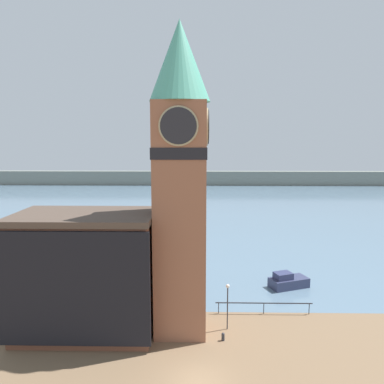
# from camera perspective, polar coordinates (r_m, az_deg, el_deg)

# --- Properties ---
(ground_plane) EXTENTS (160.00, 160.00, 0.00)m
(ground_plane) POSITION_cam_1_polar(r_m,az_deg,el_deg) (28.38, 0.84, -26.89)
(ground_plane) COLOR brown
(water) EXTENTS (160.00, 120.00, 0.00)m
(water) POSITION_cam_1_polar(r_m,az_deg,el_deg) (94.98, 1.05, -1.84)
(water) COLOR slate
(water) RESTS_ON ground_plane
(far_shoreline) EXTENTS (180.00, 3.00, 5.00)m
(far_shoreline) POSITION_cam_1_polar(r_m,az_deg,el_deg) (134.29, 1.08, 2.13)
(far_shoreline) COLOR gray
(far_shoreline) RESTS_ON water
(pier_railing) EXTENTS (9.08, 0.08, 1.09)m
(pier_railing) POSITION_cam_1_polar(r_m,az_deg,el_deg) (37.18, 10.89, -16.44)
(pier_railing) COLOR #232328
(pier_railing) RESTS_ON ground_plane
(clock_tower) EXTENTS (4.84, 4.84, 25.47)m
(clock_tower) POSITION_cam_1_polar(r_m,az_deg,el_deg) (30.41, -1.81, 2.89)
(clock_tower) COLOR #935B42
(clock_tower) RESTS_ON ground_plane
(pier_building) EXTENTS (11.63, 7.02, 10.23)m
(pier_building) POSITION_cam_1_polar(r_m,az_deg,el_deg) (33.26, -15.83, -11.81)
(pier_building) COLOR brown
(pier_building) RESTS_ON ground_plane
(boat_near) EXTENTS (4.64, 3.36, 1.77)m
(boat_near) POSITION_cam_1_polar(r_m,az_deg,el_deg) (43.80, 14.39, -13.06)
(boat_near) COLOR #333856
(boat_near) RESTS_ON water
(mooring_bollard_near) EXTENTS (0.27, 0.27, 0.67)m
(mooring_bollard_near) POSITION_cam_1_polar(r_m,az_deg,el_deg) (32.70, 4.76, -21.06)
(mooring_bollard_near) COLOR #2D2D33
(mooring_bollard_near) RESTS_ON ground_plane
(lamp_post) EXTENTS (0.32, 0.32, 4.05)m
(lamp_post) POSITION_cam_1_polar(r_m,az_deg,el_deg) (33.32, 5.44, -15.78)
(lamp_post) COLOR #2D2D33
(lamp_post) RESTS_ON ground_plane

